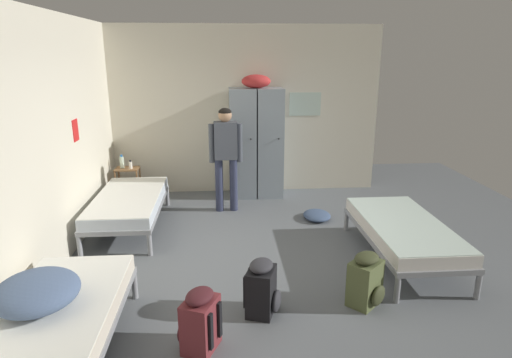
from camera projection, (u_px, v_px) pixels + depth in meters
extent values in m
plane|color=slate|center=(258.00, 261.00, 5.24)|extent=(9.02, 9.02, 0.00)
cube|color=beige|center=(245.00, 111.00, 7.56)|extent=(4.69, 0.06, 2.87)
cube|color=beige|center=(43.00, 147.00, 4.67)|extent=(0.06, 5.64, 2.87)
cube|color=#B7CCBC|center=(305.00, 104.00, 7.58)|extent=(0.55, 0.01, 0.40)
cube|color=red|center=(75.00, 130.00, 5.61)|extent=(0.01, 0.20, 0.28)
cube|color=#8C99A3|center=(243.00, 143.00, 7.41)|extent=(0.44, 0.52, 1.85)
cylinder|color=black|center=(251.00, 139.00, 7.12)|extent=(0.02, 0.03, 0.02)
cube|color=#8C99A3|center=(270.00, 143.00, 7.44)|extent=(0.44, 0.52, 1.85)
cylinder|color=black|center=(279.00, 139.00, 7.15)|extent=(0.02, 0.03, 0.02)
ellipsoid|color=red|center=(256.00, 81.00, 7.13)|extent=(0.48, 0.36, 0.22)
cylinder|color=brown|center=(116.00, 188.00, 7.16)|extent=(0.03, 0.03, 0.55)
cylinder|color=brown|center=(138.00, 187.00, 7.19)|extent=(0.03, 0.03, 0.55)
cylinder|color=brown|center=(120.00, 183.00, 7.42)|extent=(0.03, 0.03, 0.55)
cylinder|color=brown|center=(141.00, 183.00, 7.44)|extent=(0.03, 0.03, 0.55)
cube|color=brown|center=(129.00, 190.00, 7.32)|extent=(0.38, 0.30, 0.02)
cube|color=brown|center=(127.00, 169.00, 7.22)|extent=(0.38, 0.30, 0.02)
cylinder|color=gray|center=(49.00, 289.00, 4.36)|extent=(0.06, 0.06, 0.28)
cylinder|color=gray|center=(135.00, 286.00, 4.42)|extent=(0.06, 0.06, 0.28)
cube|color=gray|center=(57.00, 328.00, 3.46)|extent=(0.90, 1.90, 0.06)
cube|color=beige|center=(56.00, 317.00, 3.43)|extent=(0.87, 1.84, 0.14)
cube|color=white|center=(54.00, 309.00, 3.41)|extent=(0.86, 1.82, 0.01)
cylinder|color=gray|center=(80.00, 247.00, 5.29)|extent=(0.06, 0.06, 0.28)
cylinder|color=gray|center=(150.00, 245.00, 5.35)|extent=(0.06, 0.06, 0.28)
cylinder|color=gray|center=(115.00, 198.00, 7.05)|extent=(0.06, 0.06, 0.28)
cylinder|color=gray|center=(167.00, 197.00, 7.12)|extent=(0.06, 0.06, 0.28)
cube|color=gray|center=(129.00, 207.00, 6.16)|extent=(0.90, 1.90, 0.06)
cube|color=silver|center=(128.00, 201.00, 6.13)|extent=(0.87, 1.84, 0.14)
cube|color=white|center=(128.00, 196.00, 6.11)|extent=(0.86, 1.82, 0.01)
cylinder|color=gray|center=(404.00, 220.00, 6.16)|extent=(0.06, 0.06, 0.28)
cylinder|color=gray|center=(346.00, 221.00, 6.10)|extent=(0.06, 0.06, 0.28)
cylinder|color=gray|center=(478.00, 286.00, 4.40)|extent=(0.06, 0.06, 0.28)
cylinder|color=gray|center=(397.00, 290.00, 4.34)|extent=(0.06, 0.06, 0.28)
cube|color=gray|center=(403.00, 236.00, 5.21)|extent=(0.90, 1.90, 0.06)
cube|color=silver|center=(404.00, 228.00, 5.18)|extent=(0.87, 1.84, 0.14)
cube|color=silver|center=(404.00, 222.00, 5.16)|extent=(0.86, 1.82, 0.01)
ellipsoid|color=slate|center=(37.00, 292.00, 3.40)|extent=(0.65, 0.67, 0.27)
cylinder|color=#2D334C|center=(234.00, 185.00, 6.83)|extent=(0.12, 0.12, 0.84)
cylinder|color=#2D334C|center=(219.00, 185.00, 6.81)|extent=(0.12, 0.12, 0.84)
cube|color=#474C56|center=(226.00, 141.00, 6.62)|extent=(0.36, 0.22, 0.57)
cylinder|color=#474C56|center=(240.00, 143.00, 6.65)|extent=(0.08, 0.08, 0.59)
cylinder|color=#474C56|center=(211.00, 143.00, 6.61)|extent=(0.08, 0.08, 0.59)
sphere|color=tan|center=(225.00, 115.00, 6.51)|extent=(0.20, 0.20, 0.20)
ellipsoid|color=black|center=(225.00, 112.00, 6.50)|extent=(0.19, 0.19, 0.11)
cylinder|color=silver|center=(122.00, 162.00, 7.21)|extent=(0.07, 0.07, 0.19)
cylinder|color=#2666B2|center=(121.00, 156.00, 7.17)|extent=(0.04, 0.04, 0.03)
cylinder|color=white|center=(131.00, 165.00, 7.17)|extent=(0.06, 0.06, 0.12)
cylinder|color=black|center=(130.00, 161.00, 7.15)|extent=(0.03, 0.03, 0.03)
cube|color=black|center=(261.00, 291.00, 4.15)|extent=(0.33, 0.38, 0.46)
ellipsoid|color=#2D2D33|center=(276.00, 301.00, 4.13)|extent=(0.15, 0.25, 0.20)
ellipsoid|color=#2D2D33|center=(261.00, 266.00, 4.07)|extent=(0.30, 0.34, 0.10)
cube|color=black|center=(245.00, 292.00, 4.09)|extent=(0.04, 0.06, 0.32)
cube|color=black|center=(250.00, 283.00, 4.25)|extent=(0.04, 0.06, 0.32)
cube|color=#566038|center=(365.00, 283.00, 4.29)|extent=(0.40, 0.39, 0.46)
ellipsoid|color=#383D23|center=(378.00, 296.00, 4.22)|extent=(0.23, 0.22, 0.20)
ellipsoid|color=#383D23|center=(367.00, 258.00, 4.22)|extent=(0.36, 0.36, 0.10)
cube|color=black|center=(348.00, 280.00, 4.31)|extent=(0.05, 0.05, 0.32)
cube|color=black|center=(357.00, 273.00, 4.44)|extent=(0.05, 0.05, 0.32)
cube|color=maroon|center=(201.00, 325.00, 3.64)|extent=(0.35, 0.39, 0.46)
ellipsoid|color=#42191E|center=(185.00, 330.00, 3.71)|extent=(0.17, 0.25, 0.20)
ellipsoid|color=#42191E|center=(200.00, 296.00, 3.56)|extent=(0.31, 0.35, 0.10)
cube|color=black|center=(220.00, 320.00, 3.67)|extent=(0.04, 0.06, 0.32)
cube|color=black|center=(211.00, 332.00, 3.51)|extent=(0.04, 0.06, 0.32)
ellipsoid|color=#42567A|center=(317.00, 215.00, 6.55)|extent=(0.41, 0.49, 0.12)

